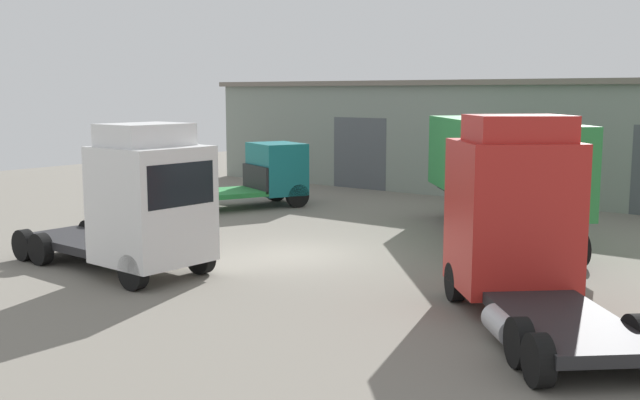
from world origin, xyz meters
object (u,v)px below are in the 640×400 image
tractor_unit_white (142,205)px  container_trailer_green (499,163)px  tractor_unit_red (518,221)px  flatbed_truck_teal (251,177)px

tractor_unit_white → container_trailer_green: 11.81m
tractor_unit_white → tractor_unit_red: size_ratio=1.01×
tractor_unit_white → flatbed_truck_teal: bearing=121.1°
tractor_unit_white → tractor_unit_red: bearing=19.0°
tractor_unit_white → flatbed_truck_teal: tractor_unit_white is taller
flatbed_truck_teal → tractor_unit_red: tractor_unit_red is taller
tractor_unit_red → flatbed_truck_teal: bearing=20.3°
container_trailer_green → tractor_unit_red: tractor_unit_red is taller
container_trailer_green → flatbed_truck_teal: container_trailer_green is taller
container_trailer_green → flatbed_truck_teal: 11.34m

